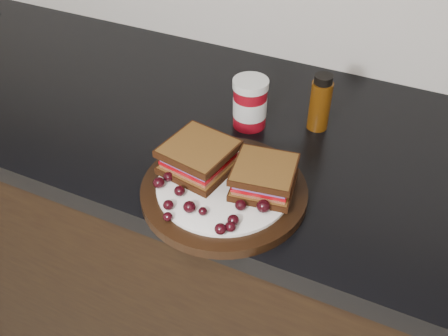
{
  "coord_description": "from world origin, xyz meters",
  "views": [
    {
      "loc": [
        0.35,
        0.95,
        1.48
      ],
      "look_at": [
        0.09,
        1.51,
        0.96
      ],
      "focal_mm": 40.0,
      "sensor_mm": 36.0,
      "label": 1
    }
  ],
  "objects_px": {
    "plate": "(224,191)",
    "sandwich_left": "(199,157)",
    "condiment_jar": "(250,103)",
    "oil_bottle": "(320,102)"
  },
  "relations": [
    {
      "from": "plate",
      "to": "condiment_jar",
      "type": "bearing_deg",
      "value": 101.28
    },
    {
      "from": "plate",
      "to": "condiment_jar",
      "type": "xyz_separation_m",
      "value": [
        -0.04,
        0.21,
        0.04
      ]
    },
    {
      "from": "sandwich_left",
      "to": "oil_bottle",
      "type": "xyz_separation_m",
      "value": [
        0.14,
        0.24,
        0.01
      ]
    },
    {
      "from": "plate",
      "to": "sandwich_left",
      "type": "bearing_deg",
      "value": 161.22
    },
    {
      "from": "condiment_jar",
      "to": "oil_bottle",
      "type": "distance_m",
      "value": 0.14
    },
    {
      "from": "plate",
      "to": "condiment_jar",
      "type": "height_order",
      "value": "condiment_jar"
    },
    {
      "from": "sandwich_left",
      "to": "condiment_jar",
      "type": "bearing_deg",
      "value": 94.91
    },
    {
      "from": "plate",
      "to": "oil_bottle",
      "type": "height_order",
      "value": "oil_bottle"
    },
    {
      "from": "plate",
      "to": "sandwich_left",
      "type": "xyz_separation_m",
      "value": [
        -0.06,
        0.02,
        0.04
      ]
    },
    {
      "from": "oil_bottle",
      "to": "plate",
      "type": "bearing_deg",
      "value": -107.99
    }
  ]
}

